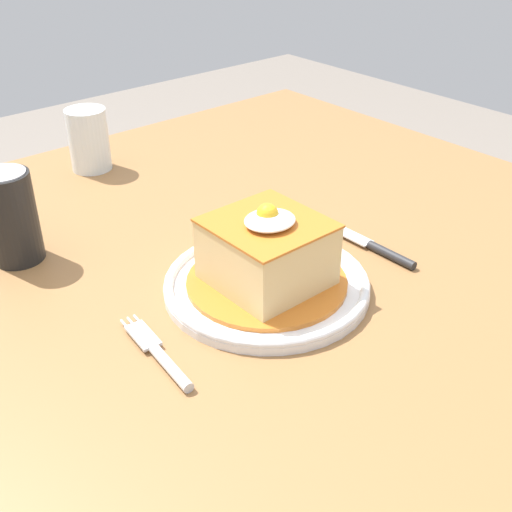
% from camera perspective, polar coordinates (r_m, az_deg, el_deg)
% --- Properties ---
extents(dining_table, '(1.24, 0.99, 0.76)m').
position_cam_1_polar(dining_table, '(0.90, -4.82, -6.23)').
color(dining_table, olive).
rests_on(dining_table, ground_plane).
extents(main_plate, '(0.25, 0.25, 0.02)m').
position_cam_1_polar(main_plate, '(0.78, 0.95, -2.51)').
color(main_plate, white).
rests_on(main_plate, dining_table).
extents(sandwich_meal, '(0.20, 0.20, 0.11)m').
position_cam_1_polar(sandwich_meal, '(0.76, 0.99, 0.10)').
color(sandwich_meal, '#C66B23').
rests_on(sandwich_meal, main_plate).
extents(fork, '(0.03, 0.14, 0.01)m').
position_cam_1_polar(fork, '(0.69, -8.41, -8.87)').
color(fork, silver).
rests_on(fork, dining_table).
extents(knife, '(0.02, 0.17, 0.01)m').
position_cam_1_polar(knife, '(0.88, 10.75, 0.69)').
color(knife, '#262628').
rests_on(knife, dining_table).
extents(soda_can, '(0.07, 0.07, 0.12)m').
position_cam_1_polar(soda_can, '(0.88, -20.96, 3.26)').
color(soda_can, black).
rests_on(soda_can, dining_table).
extents(drinking_glass, '(0.07, 0.07, 0.10)m').
position_cam_1_polar(drinking_glass, '(1.14, -14.63, 9.65)').
color(drinking_glass, '#3F2314').
rests_on(drinking_glass, dining_table).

